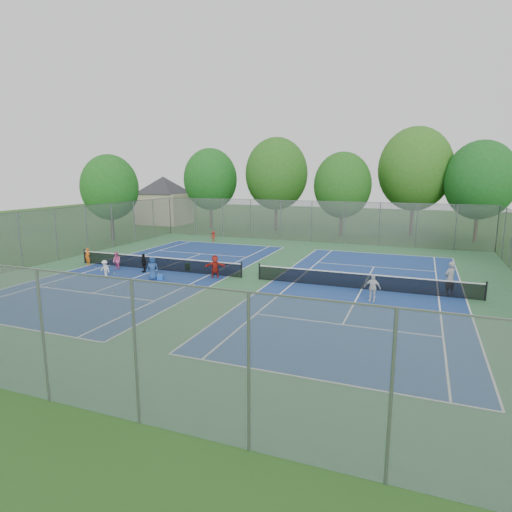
{
  "coord_description": "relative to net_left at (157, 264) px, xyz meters",
  "views": [
    {
      "loc": [
        9.92,
        -24.63,
        6.64
      ],
      "look_at": [
        0.0,
        1.0,
        1.3
      ],
      "focal_mm": 30.0,
      "sensor_mm": 36.0,
      "label": 1
    }
  ],
  "objects": [
    {
      "name": "tennis_ball_5",
      "position": [
        -0.76,
        -6.57,
        -0.42
      ],
      "size": [
        0.07,
        0.07,
        0.07
      ],
      "primitive_type": "sphere",
      "color": "#D8F438",
      "rests_on": "ground"
    },
    {
      "name": "instructor",
      "position": [
        18.63,
        0.44,
        0.5
      ],
      "size": [
        0.82,
        0.81,
        1.91
      ],
      "primitive_type": "imported",
      "rotation": [
        0.0,
        0.0,
        3.9
      ],
      "color": "gray",
      "rests_on": "ground"
    },
    {
      "name": "net_left",
      "position": [
        0.0,
        0.0,
        0.0
      ],
      "size": [
        12.87,
        0.1,
        0.91
      ],
      "primitive_type": "cube",
      "color": "black",
      "rests_on": "ground"
    },
    {
      "name": "student_f",
      "position": [
        4.79,
        -0.6,
        0.29
      ],
      "size": [
        1.43,
        1.02,
        1.49
      ],
      "primitive_type": "imported",
      "rotation": [
        0.0,
        0.0,
        0.48
      ],
      "color": "#A62117",
      "rests_on": "ground"
    },
    {
      "name": "ball_hopper",
      "position": [
        2.11,
        0.56,
        -0.19
      ],
      "size": [
        0.31,
        0.31,
        0.53
      ],
      "primitive_type": "cube",
      "rotation": [
        0.0,
        0.0,
        0.15
      ],
      "color": "#24872D",
      "rests_on": "ground"
    },
    {
      "name": "tree_nw",
      "position": [
        -7.0,
        22.0,
        5.44
      ],
      "size": [
        6.4,
        6.4,
        9.58
      ],
      "color": "#443326",
      "rests_on": "ground"
    },
    {
      "name": "net_right",
      "position": [
        14.0,
        0.0,
        0.0
      ],
      "size": [
        12.87,
        0.1,
        0.91
      ],
      "primitive_type": "cube",
      "color": "black",
      "rests_on": "ground"
    },
    {
      "name": "tennis_ball_6",
      "position": [
        0.9,
        -1.2,
        -0.42
      ],
      "size": [
        0.07,
        0.07,
        0.07
      ],
      "primitive_type": "sphere",
      "color": "#F1F238",
      "rests_on": "ground"
    },
    {
      "name": "court_pad",
      "position": [
        7.0,
        0.0,
        -0.45
      ],
      "size": [
        32.0,
        32.0,
        0.01
      ],
      "primitive_type": "cube",
      "color": "#31693F",
      "rests_on": "ground"
    },
    {
      "name": "tree_nr",
      "position": [
        16.0,
        24.0,
        6.59
      ],
      "size": [
        7.6,
        7.6,
        11.42
      ],
      "color": "#443326",
      "rests_on": "ground"
    },
    {
      "name": "tree_side_w",
      "position": [
        -12.0,
        10.0,
        4.79
      ],
      "size": [
        5.6,
        5.6,
        8.47
      ],
      "color": "#443326",
      "rests_on": "ground"
    },
    {
      "name": "court_left",
      "position": [
        0.0,
        0.0,
        -0.44
      ],
      "size": [
        10.97,
        23.77,
        0.01
      ],
      "primitive_type": "cube",
      "color": "navy",
      "rests_on": "court_pad"
    },
    {
      "name": "student_b",
      "position": [
        -2.69,
        -0.92,
        0.17
      ],
      "size": [
        0.68,
        0.58,
        1.24
      ],
      "primitive_type": "imported",
      "rotation": [
        0.0,
        0.0,
        -0.2
      ],
      "color": "#EC5B9A",
      "rests_on": "ground"
    },
    {
      "name": "tree_nc",
      "position": [
        9.0,
        21.0,
        4.94
      ],
      "size": [
        6.0,
        6.0,
        8.85
      ],
      "color": "#443326",
      "rests_on": "ground"
    },
    {
      "name": "tennis_ball_0",
      "position": [
        1.08,
        -5.99,
        -0.42
      ],
      "size": [
        0.07,
        0.07,
        0.07
      ],
      "primitive_type": "sphere",
      "color": "yellow",
      "rests_on": "ground"
    },
    {
      "name": "court_right",
      "position": [
        14.0,
        0.0,
        -0.44
      ],
      "size": [
        10.97,
        23.77,
        0.01
      ],
      "primitive_type": "cube",
      "color": "navy",
      "rests_on": "court_pad"
    },
    {
      "name": "tennis_ball_4",
      "position": [
        -4.31,
        -1.2,
        -0.42
      ],
      "size": [
        0.07,
        0.07,
        0.07
      ],
      "primitive_type": "sphere",
      "color": "#C8DF33",
      "rests_on": "ground"
    },
    {
      "name": "fence_west",
      "position": [
        -9.0,
        0.0,
        1.54
      ],
      "size": [
        0.1,
        32.0,
        4.0
      ],
      "primitive_type": "cube",
      "rotation": [
        0.0,
        0.0,
        1.57
      ],
      "color": "gray",
      "rests_on": "ground"
    },
    {
      "name": "tree_ne",
      "position": [
        22.0,
        22.0,
        5.51
      ],
      "size": [
        6.6,
        6.6,
        9.77
      ],
      "color": "#443326",
      "rests_on": "ground"
    },
    {
      "name": "tennis_ball_2",
      "position": [
        -3.41,
        -5.75,
        -0.42
      ],
      "size": [
        0.07,
        0.07,
        0.07
      ],
      "primitive_type": "sphere",
      "color": "#CCEC37",
      "rests_on": "ground"
    },
    {
      "name": "child_far_baseline",
      "position": [
        -1.96,
        12.54,
        0.08
      ],
      "size": [
        0.79,
        0.63,
        1.06
      ],
      "primitive_type": "imported",
      "rotation": [
        0.0,
        0.0,
        3.55
      ],
      "color": "maroon",
      "rests_on": "ground"
    },
    {
      "name": "tennis_ball_1",
      "position": [
        4.25,
        -5.7,
        -0.42
      ],
      "size": [
        0.07,
        0.07,
        0.07
      ],
      "primitive_type": "sphere",
      "color": "#B5DD33",
      "rests_on": "ground"
    },
    {
      "name": "student_e",
      "position": [
        1.39,
        -2.54,
        0.3
      ],
      "size": [
        0.87,
        0.74,
        1.51
      ],
      "primitive_type": "imported",
      "rotation": [
        0.0,
        0.0,
        0.42
      ],
      "color": "navy",
      "rests_on": "ground"
    },
    {
      "name": "ball_crate",
      "position": [
        1.77,
        -2.3,
        -0.3
      ],
      "size": [
        0.47,
        0.47,
        0.31
      ],
      "primitive_type": "cube",
      "rotation": [
        0.0,
        0.0,
        0.37
      ],
      "color": "blue",
      "rests_on": "ground"
    },
    {
      "name": "tree_nl",
      "position": [
        1.0,
        23.0,
        6.09
      ],
      "size": [
        7.2,
        7.2,
        10.69
      ],
      "color": "#443326",
      "rests_on": "ground"
    },
    {
      "name": "fence_north",
      "position": [
        7.0,
        16.0,
        1.54
      ],
      "size": [
        32.0,
        0.1,
        4.0
      ],
      "primitive_type": "cube",
      "color": "gray",
      "rests_on": "ground"
    },
    {
      "name": "fence_south",
      "position": [
        7.0,
        -16.0,
        1.54
      ],
      "size": [
        32.0,
        0.1,
        4.0
      ],
      "primitive_type": "cube",
      "color": "gray",
      "rests_on": "ground"
    },
    {
      "name": "house",
      "position": [
        -15.0,
        24.0,
        3.76
      ],
      "size": [
        11.03,
        11.03,
        7.3
      ],
      "color": "#B7A88C",
      "rests_on": "ground"
    },
    {
      "name": "ground",
      "position": [
        7.0,
        0.0,
        -0.46
      ],
      "size": [
        120.0,
        120.0,
        0.0
      ],
      "primitive_type": "plane",
      "color": "#224E18",
      "rests_on": "ground"
    },
    {
      "name": "tennis_ball_8",
      "position": [
        -3.4,
        -6.35,
        -0.42
      ],
      "size": [
        0.07,
        0.07,
        0.07
      ],
      "primitive_type": "sphere",
      "color": "#F2F338",
      "rests_on": "ground"
    },
    {
      "name": "tennis_ball_3",
      "position": [
        1.41,
        -4.72,
        -0.42
      ],
      "size": [
        0.07,
        0.07,
        0.07
      ],
      "primitive_type": "sphere",
      "color": "yellow",
      "rests_on": "ground"
    },
    {
      "name": "teen_court_b",
      "position": [
        14.8,
        -2.23,
        0.28
      ],
      "size": [
        0.91,
        0.49,
        1.47
      ],
      "primitive_type": "imported",
      "rotation": [
        0.0,
        0.0,
        -0.16
      ],
      "color": "silver",
      "rests_on": "ground"
    },
    {
      "name": "tennis_ball_9",
      "position": [
        4.47,
        -2.81,
        -0.42
      ],
      "size": [
        0.07,
        0.07,
        0.07
      ],
      "primitive_type": "sphere",
      "color": "#D4E635",
      "rests_on": "ground"
    },
    {
      "name": "student_d",
      "position": [
        -0.43,
        -0.94,
        0.19
      ],
      "size": [
        0.81,
        0.68,
        1.29
      ],
      "primitive_type": "imported",
      "rotation": [
        0.0,
        0.0,
        -0.57
      ],
      "color": "black",
      "rests_on": "ground"
    },
    {
      "name": "student_a",
      "position": [
        -5.54,
        -0.6,
        0.19
      ],
      "size": [
        0.52,
        0.39,
        1.28
      ],
      "primitive_type": "imported",
      "rotation": [
        0.0,
        0.0,
        -0.2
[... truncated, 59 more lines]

